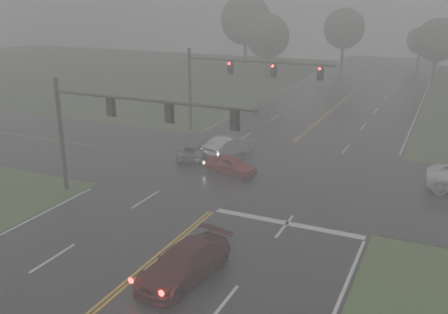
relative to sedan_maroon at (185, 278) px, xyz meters
The scene contains 14 objects.
main_road 13.08m from the sedan_maroon, 99.27° to the left, with size 18.00×160.00×0.02m, color black.
cross_street 15.05m from the sedan_maroon, 98.04° to the left, with size 120.00×14.00×0.02m, color black.
stop_bar 7.69m from the sedan_maroon, 71.86° to the left, with size 8.50×0.50×0.01m, color silver.
sedan_maroon is the anchor object (origin of this frame).
sedan_red 14.00m from the sedan_maroon, 105.62° to the left, with size 1.56×3.88×1.32m, color maroon.
sedan_silver 18.32m from the sedan_maroon, 108.12° to the left, with size 1.61×4.61×1.52m, color #A7A8AE.
car_grey 17.41m from the sedan_maroon, 116.95° to the left, with size 1.97×4.28×1.19m, color #57595E.
signal_gantry_near 11.54m from the sedan_maroon, 142.33° to the left, with size 13.35×0.32×7.28m.
signal_gantry_far 25.27m from the sedan_maroon, 109.19° to the left, with size 13.56×0.38×7.59m.
tree_nw_a 58.07m from the sedan_maroon, 106.54° to the left, with size 6.57×6.57×9.65m.
tree_ne_a 63.07m from the sedan_maroon, 83.69° to the left, with size 6.25×6.25×9.19m.
tree_n_mid 73.12m from the sedan_maroon, 96.77° to the left, with size 7.01×7.01×10.29m.
tree_nw_b 69.01m from the sedan_maroon, 110.23° to the left, with size 8.54×8.54×12.54m.
tree_n_far 80.23m from the sedan_maroon, 87.52° to the left, with size 4.76×4.76×7.00m.
Camera 1 is at (11.86, -9.84, 11.94)m, focal length 40.00 mm.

